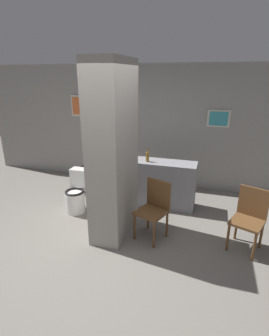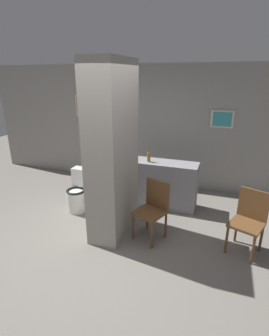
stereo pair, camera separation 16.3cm
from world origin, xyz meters
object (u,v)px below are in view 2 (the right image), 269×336
at_px(toilet, 78,193).
at_px(chair_near_pillar, 153,207).
at_px(bicycle, 115,182).
at_px(chair_by_doorway, 249,219).
at_px(bottle_tall, 149,157).

xyz_separation_m(toilet, chair_near_pillar, (1.54, -0.40, 0.18)).
bearing_deg(bicycle, chair_by_doorway, -20.97).
relative_size(toilet, chair_by_doorway, 0.84).
height_order(chair_by_doorway, bicycle, chair_by_doorway).
distance_m(chair_by_doorway, bicycle, 2.58).
xyz_separation_m(chair_near_pillar, bicycle, (-1.06, 1.03, -0.14)).
bearing_deg(bicycle, toilet, -126.96).
relative_size(chair_by_doorway, bottle_tall, 3.40).
bearing_deg(chair_by_doorway, bottle_tall, 174.21).
distance_m(chair_by_doorway, bottle_tall, 1.98).
bearing_deg(toilet, chair_by_doorway, -5.73).
bearing_deg(toilet, chair_near_pillar, -14.63).
bearing_deg(toilet, bottle_tall, 26.89).
height_order(chair_near_pillar, chair_by_doorway, same).
bearing_deg(chair_by_doorway, chair_near_pillar, -153.63).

